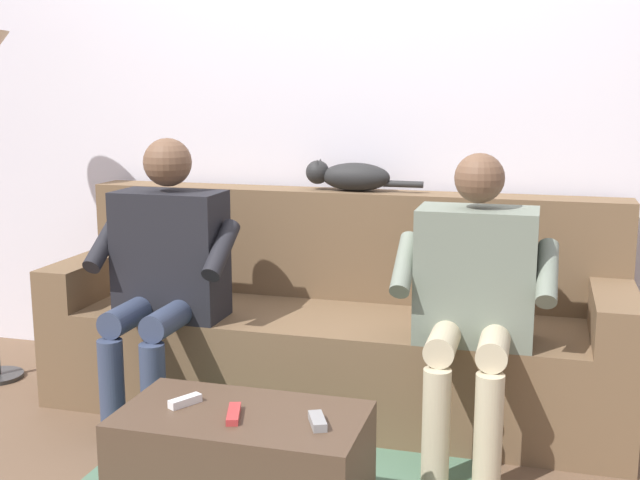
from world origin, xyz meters
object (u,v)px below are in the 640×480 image
at_px(couch, 335,330).
at_px(cat_on_backrest, 350,176).
at_px(remote_gray, 317,421).
at_px(remote_red, 234,414).
at_px(person_left_seated, 474,288).
at_px(person_right_seated, 165,265).
at_px(coffee_table, 243,473).
at_px(remote_white, 185,401).

distance_m(couch, cat_on_backrest, 0.70).
bearing_deg(remote_gray, remote_red, 67.66).
height_order(person_left_seated, person_right_seated, person_right_seated).
bearing_deg(coffee_table, remote_white, -2.88).
bearing_deg(couch, person_right_seated, 30.62).
xyz_separation_m(person_right_seated, remote_red, (-0.62, 0.80, -0.26)).
distance_m(remote_white, remote_gray, 0.45).
bearing_deg(person_right_seated, remote_white, 120.14).
bearing_deg(couch, remote_white, 80.18).
bearing_deg(cat_on_backrest, remote_white, 81.34).
xyz_separation_m(remote_red, remote_white, (0.18, -0.05, 0.00)).
xyz_separation_m(person_left_seated, remote_gray, (0.38, 0.80, -0.24)).
xyz_separation_m(couch, cat_on_backrest, (-0.01, -0.22, 0.67)).
bearing_deg(person_right_seated, couch, -149.38).
bearing_deg(coffee_table, cat_on_backrest, -90.41).
relative_size(person_left_seated, cat_on_backrest, 2.13).
bearing_deg(couch, cat_on_backrest, -92.56).
bearing_deg(person_left_seated, cat_on_backrest, -42.83).
relative_size(coffee_table, person_left_seated, 0.66).
bearing_deg(person_left_seated, coffee_table, 50.89).
distance_m(remote_red, remote_white, 0.19).
bearing_deg(remote_white, person_right_seated, 60.13).
bearing_deg(couch, remote_red, 89.43).
height_order(couch, remote_red, couch).
relative_size(person_right_seated, remote_gray, 10.63).
bearing_deg(person_left_seated, couch, -29.60).
xyz_separation_m(coffee_table, remote_white, (0.20, -0.01, 0.22)).
height_order(coffee_table, remote_red, remote_red).
distance_m(person_right_seated, remote_red, 1.05).
distance_m(person_left_seated, remote_white, 1.16).
xyz_separation_m(cat_on_backrest, remote_white, (0.21, 1.35, -0.58)).
relative_size(person_right_seated, remote_red, 8.50).
relative_size(couch, remote_gray, 22.19).
height_order(person_left_seated, remote_red, person_left_seated).
bearing_deg(cat_on_backrest, person_right_seated, 42.69).
bearing_deg(couch, person_left_seated, 150.40).
height_order(remote_red, remote_gray, remote_gray).
bearing_deg(cat_on_backrest, person_left_seated, 137.17).
distance_m(remote_red, remote_gray, 0.26).
distance_m(coffee_table, person_right_seated, 1.10).
height_order(person_left_seated, remote_white, person_left_seated).
distance_m(cat_on_backrest, remote_red, 1.51).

